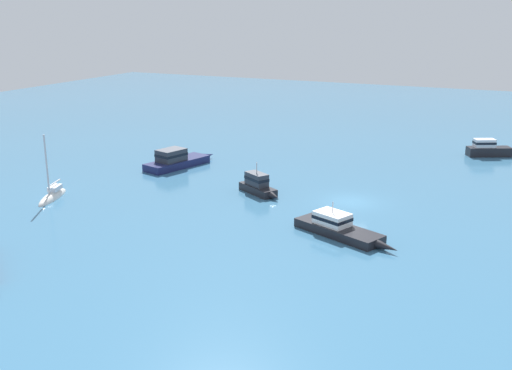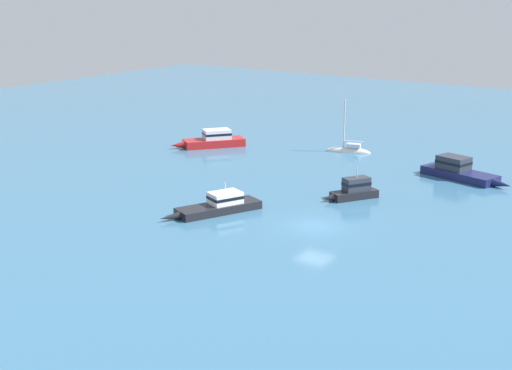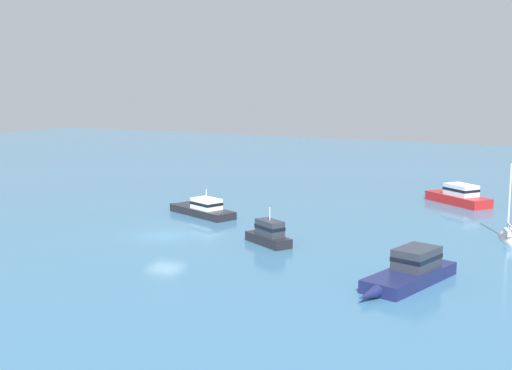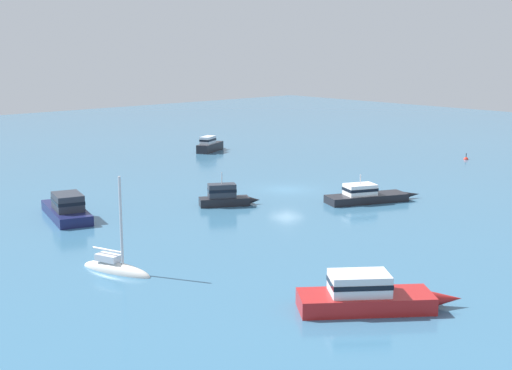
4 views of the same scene
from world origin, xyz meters
TOP-DOWN VIEW (x-y plane):
  - ground_plane at (0.00, 0.00)m, footprint 160.74×160.74m
  - powerboat at (3.72, 19.12)m, footprint 8.80×4.12m
  - ketch at (-9.59, 22.96)m, footprint 4.85×2.48m
  - cabin_cruiser at (-22.83, 16.96)m, footprint 6.09×7.34m
  - cabin_cruiser_1 at (-1.05, 7.89)m, footprint 3.33×4.70m
  - powerboat_1 at (-7.79, -1.41)m, footprint 4.45×8.19m

SIDE VIEW (x-z plane):
  - ground_plane at x=0.00m, z-range 0.00..0.00m
  - ketch at x=-9.59m, z-range -2.91..3.14m
  - powerboat_1 at x=-7.79m, z-range -0.58..1.72m
  - powerboat at x=3.72m, z-range -0.25..1.69m
  - cabin_cruiser_1 at x=-1.05m, z-range -0.62..2.07m
  - cabin_cruiser at x=-22.83m, z-range -0.20..1.66m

